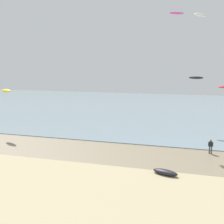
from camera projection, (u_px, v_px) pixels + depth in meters
name	position (u px, v px, depth m)	size (l,w,h in m)	color
wet_sand_strip	(140.00, 155.00, 33.84)	(120.00, 8.73, 0.01)	#84755B
sea	(173.00, 108.00, 71.01)	(160.00, 70.00, 0.10)	gray
person_by_waterline	(211.00, 146.00, 34.32)	(0.57, 0.23, 1.71)	#4C4C56
grounded_kite	(165.00, 172.00, 27.78)	(2.52, 0.91, 0.50)	black
kite_aloft_5	(6.00, 91.00, 42.39)	(2.71, 0.87, 0.43)	yellow
kite_aloft_7	(200.00, 15.00, 27.73)	(1.98, 0.63, 0.32)	white
kite_aloft_8	(176.00, 13.00, 50.17)	(2.77, 0.89, 0.44)	#E54C99
kite_aloft_10	(196.00, 78.00, 44.55)	(2.27, 0.73, 0.36)	black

